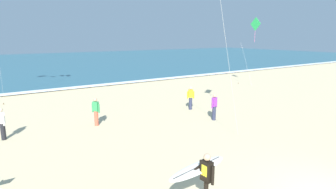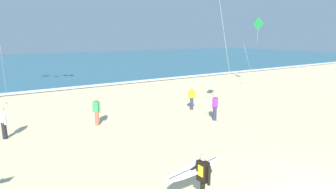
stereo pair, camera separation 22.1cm
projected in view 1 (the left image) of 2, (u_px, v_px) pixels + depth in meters
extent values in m
cube|color=#2D6075|center=(40.00, 63.00, 51.44)|extent=(160.00, 60.00, 0.08)
cube|color=white|center=(90.00, 86.00, 27.18)|extent=(160.00, 1.23, 0.01)
cube|color=black|center=(207.00, 171.00, 7.76)|extent=(0.23, 0.36, 0.60)
cube|color=yellow|center=(204.00, 171.00, 7.69)|extent=(0.03, 0.20, 0.32)
sphere|color=tan|center=(207.00, 157.00, 7.67)|extent=(0.21, 0.21, 0.21)
cylinder|color=black|center=(213.00, 175.00, 7.59)|extent=(0.09, 0.09, 0.56)
cylinder|color=black|center=(201.00, 164.00, 7.91)|extent=(0.09, 0.09, 0.26)
cylinder|color=black|center=(197.00, 168.00, 7.97)|extent=(0.26, 0.10, 0.14)
ellipsoid|color=white|center=(198.00, 168.00, 8.05)|extent=(2.20, 0.80, 0.18)
cube|color=#333333|center=(198.00, 167.00, 8.04)|extent=(1.88, 0.21, 0.10)
cube|color=#262628|center=(218.00, 162.00, 8.62)|extent=(0.12, 0.02, 0.14)
cylinder|color=brown|center=(3.00, 104.00, 20.17)|extent=(0.06, 0.06, 0.10)
cube|color=green|center=(256.00, 24.00, 26.16)|extent=(0.12, 1.27, 1.27)
cylinder|color=pink|center=(255.00, 36.00, 26.41)|extent=(0.02, 0.02, 1.09)
cylinder|color=silver|center=(246.00, 63.00, 27.76)|extent=(0.15, 1.87, 4.25)
cylinder|color=brown|center=(238.00, 83.00, 29.01)|extent=(0.06, 0.06, 0.10)
cylinder|color=silver|center=(228.00, 60.00, 11.68)|extent=(3.00, 1.12, 7.66)
cylinder|color=brown|center=(208.00, 157.00, 11.23)|extent=(0.06, 0.06, 0.10)
cylinder|color=black|center=(3.00, 131.00, 13.22)|extent=(0.22, 0.22, 0.84)
cube|color=white|center=(1.00, 118.00, 13.07)|extent=(0.28, 0.36, 0.54)
sphere|color=beige|center=(0.00, 110.00, 12.99)|extent=(0.20, 0.20, 0.20)
cylinder|color=white|center=(0.00, 119.00, 13.21)|extent=(0.08, 0.08, 0.50)
cylinder|color=white|center=(4.00, 120.00, 12.97)|extent=(0.08, 0.08, 0.50)
cylinder|color=#2D334C|center=(214.00, 113.00, 16.34)|extent=(0.22, 0.22, 0.84)
cube|color=purple|center=(214.00, 102.00, 16.20)|extent=(0.35, 0.24, 0.54)
sphere|color=tan|center=(215.00, 96.00, 16.12)|extent=(0.20, 0.20, 0.20)
cylinder|color=purple|center=(212.00, 104.00, 16.07)|extent=(0.08, 0.08, 0.50)
cylinder|color=purple|center=(216.00, 103.00, 16.36)|extent=(0.08, 0.08, 0.50)
cylinder|color=#2D334C|center=(190.00, 103.00, 18.73)|extent=(0.22, 0.22, 0.84)
cube|color=gold|center=(191.00, 94.00, 18.58)|extent=(0.37, 0.31, 0.54)
sphere|color=beige|center=(191.00, 88.00, 18.51)|extent=(0.20, 0.20, 0.20)
cylinder|color=gold|center=(188.00, 95.00, 18.59)|extent=(0.08, 0.08, 0.50)
cylinder|color=gold|center=(194.00, 95.00, 18.62)|extent=(0.08, 0.08, 0.50)
cylinder|color=#D8593F|center=(96.00, 118.00, 15.32)|extent=(0.22, 0.22, 0.84)
cube|color=#339351|center=(96.00, 106.00, 15.18)|extent=(0.33, 0.37, 0.54)
sphere|color=tan|center=(95.00, 100.00, 15.10)|extent=(0.20, 0.20, 0.20)
cylinder|color=#339351|center=(99.00, 108.00, 15.12)|extent=(0.08, 0.08, 0.50)
cylinder|color=#339351|center=(93.00, 108.00, 15.27)|extent=(0.08, 0.08, 0.50)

